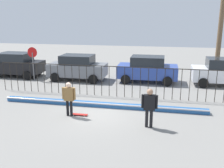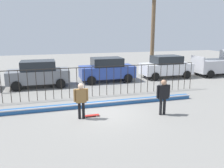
{
  "view_description": "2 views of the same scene",
  "coord_description": "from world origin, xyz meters",
  "px_view_note": "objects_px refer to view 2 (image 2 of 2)",
  "views": [
    {
      "loc": [
        3.12,
        -11.78,
        4.73
      ],
      "look_at": [
        0.55,
        1.03,
        1.28
      ],
      "focal_mm": 41.49,
      "sensor_mm": 36.0,
      "label": 1
    },
    {
      "loc": [
        -2.73,
        -10.77,
        4.03
      ],
      "look_at": [
        0.72,
        1.01,
        1.17
      ],
      "focal_mm": 37.22,
      "sensor_mm": 36.0,
      "label": 2
    }
  ],
  "objects_px": {
    "parked_car_gray": "(39,74)",
    "pickup_truck": "(221,64)",
    "skateboarder": "(81,98)",
    "parked_car_white": "(166,66)",
    "parked_car_blue": "(107,69)",
    "skateboard": "(91,115)",
    "camera_operator": "(163,94)"
  },
  "relations": [
    {
      "from": "skateboarder",
      "to": "pickup_truck",
      "type": "bearing_deg",
      "value": 24.54
    },
    {
      "from": "pickup_truck",
      "to": "parked_car_white",
      "type": "bearing_deg",
      "value": 175.99
    },
    {
      "from": "skateboarder",
      "to": "pickup_truck",
      "type": "xyz_separation_m",
      "value": [
        13.91,
        7.15,
        0.03
      ]
    },
    {
      "from": "parked_car_gray",
      "to": "parked_car_white",
      "type": "relative_size",
      "value": 1.0
    },
    {
      "from": "skateboard",
      "to": "parked_car_gray",
      "type": "bearing_deg",
      "value": 105.47
    },
    {
      "from": "parked_car_white",
      "to": "parked_car_blue",
      "type": "bearing_deg",
      "value": -176.4
    },
    {
      "from": "parked_car_white",
      "to": "pickup_truck",
      "type": "xyz_separation_m",
      "value": [
        5.38,
        -0.38,
        0.06
      ]
    },
    {
      "from": "camera_operator",
      "to": "skateboard",
      "type": "bearing_deg",
      "value": 22.3
    },
    {
      "from": "parked_car_gray",
      "to": "parked_car_white",
      "type": "xyz_separation_m",
      "value": [
        10.5,
        0.41,
        0.0
      ]
    },
    {
      "from": "parked_car_blue",
      "to": "parked_car_white",
      "type": "distance_m",
      "value": 5.29
    },
    {
      "from": "skateboard",
      "to": "parked_car_blue",
      "type": "relative_size",
      "value": 0.19
    },
    {
      "from": "camera_operator",
      "to": "parked_car_gray",
      "type": "relative_size",
      "value": 0.41
    },
    {
      "from": "skateboard",
      "to": "pickup_truck",
      "type": "relative_size",
      "value": 0.17
    },
    {
      "from": "parked_car_gray",
      "to": "pickup_truck",
      "type": "relative_size",
      "value": 0.91
    },
    {
      "from": "skateboarder",
      "to": "parked_car_blue",
      "type": "xyz_separation_m",
      "value": [
        3.25,
        7.5,
        -0.04
      ]
    },
    {
      "from": "skateboard",
      "to": "camera_operator",
      "type": "xyz_separation_m",
      "value": [
        3.4,
        -0.69,
        0.99
      ]
    },
    {
      "from": "parked_car_white",
      "to": "pickup_truck",
      "type": "bearing_deg",
      "value": -0.69
    },
    {
      "from": "skateboarder",
      "to": "skateboard",
      "type": "relative_size",
      "value": 2.1
    },
    {
      "from": "camera_operator",
      "to": "parked_car_blue",
      "type": "height_order",
      "value": "parked_car_blue"
    },
    {
      "from": "skateboard",
      "to": "camera_operator",
      "type": "distance_m",
      "value": 3.61
    },
    {
      "from": "camera_operator",
      "to": "parked_car_gray",
      "type": "height_order",
      "value": "parked_car_gray"
    },
    {
      "from": "camera_operator",
      "to": "skateboarder",
      "type": "bearing_deg",
      "value": 25.26
    },
    {
      "from": "skateboard",
      "to": "camera_operator",
      "type": "bearing_deg",
      "value": -15.21
    },
    {
      "from": "parked_car_gray",
      "to": "pickup_truck",
      "type": "bearing_deg",
      "value": 0.79
    },
    {
      "from": "skateboard",
      "to": "parked_car_white",
      "type": "height_order",
      "value": "parked_car_white"
    },
    {
      "from": "parked_car_white",
      "to": "pickup_truck",
      "type": "relative_size",
      "value": 0.91
    },
    {
      "from": "parked_car_blue",
      "to": "pickup_truck",
      "type": "height_order",
      "value": "pickup_truck"
    },
    {
      "from": "camera_operator",
      "to": "pickup_truck",
      "type": "distance_m",
      "value": 12.68
    },
    {
      "from": "parked_car_gray",
      "to": "parked_car_blue",
      "type": "bearing_deg",
      "value": 4.91
    },
    {
      "from": "parked_car_gray",
      "to": "parked_car_blue",
      "type": "relative_size",
      "value": 1.0
    },
    {
      "from": "skateboarder",
      "to": "parked_car_white",
      "type": "bearing_deg",
      "value": 38.75
    },
    {
      "from": "skateboarder",
      "to": "parked_car_gray",
      "type": "distance_m",
      "value": 7.38
    }
  ]
}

